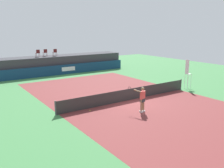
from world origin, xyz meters
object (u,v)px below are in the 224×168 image
at_px(net_post_far, 181,84).
at_px(tennis_player, 142,98).
at_px(net_post_near, 55,108).
at_px(spectator_chair_center, 55,52).
at_px(spectator_chair_left, 45,52).
at_px(umpire_chair, 188,72).
at_px(tennis_ball, 90,111).
at_px(spectator_chair_far_left, 38,53).

xyz_separation_m(net_post_far, tennis_player, (-7.19, -2.70, 0.46)).
bearing_deg(net_post_near, spectator_chair_center, 68.25).
xyz_separation_m(spectator_chair_left, umpire_chair, (8.39, -15.42, -1.11)).
bearing_deg(tennis_ball, umpire_chair, 2.93).
height_order(spectator_chair_left, spectator_chair_center, same).
relative_size(umpire_chair, tennis_player, 1.56).
bearing_deg(umpire_chair, spectator_chair_center, 115.63).
relative_size(spectator_chair_far_left, spectator_chair_center, 1.00).
relative_size(spectator_chair_center, umpire_chair, 0.32).
distance_m(spectator_chair_far_left, spectator_chair_left, 0.99).
xyz_separation_m(spectator_chair_center, umpire_chair, (7.23, -15.08, -1.11)).
xyz_separation_m(spectator_chair_left, tennis_ball, (-2.57, -15.98, -2.66)).
xyz_separation_m(tennis_player, tennis_ball, (-2.91, 2.15, -0.92)).
distance_m(spectator_chair_far_left, net_post_far, 17.65).
distance_m(net_post_far, tennis_ball, 10.13).
distance_m(umpire_chair, tennis_player, 8.51).
bearing_deg(net_post_far, umpire_chair, 0.59).
relative_size(net_post_near, net_post_far, 1.00).
distance_m(spectator_chair_left, net_post_far, 17.31).
distance_m(spectator_chair_center, net_post_far, 16.53).
bearing_deg(spectator_chair_center, tennis_player, -92.60).
height_order(spectator_chair_left, tennis_player, spectator_chair_left).
distance_m(spectator_chair_left, tennis_ball, 16.40).
bearing_deg(net_post_near, tennis_player, -27.37).
bearing_deg(tennis_ball, spectator_chair_left, 80.88).
height_order(spectator_chair_far_left, tennis_ball, spectator_chair_far_left).
bearing_deg(spectator_chair_far_left, spectator_chair_left, 7.25).
height_order(spectator_chair_center, net_post_near, spectator_chair_center).
xyz_separation_m(spectator_chair_left, spectator_chair_center, (1.16, -0.34, 0.00)).
relative_size(spectator_chair_far_left, net_post_far, 0.89).
height_order(spectator_chair_left, umpire_chair, spectator_chair_left).
bearing_deg(net_post_near, spectator_chair_far_left, 75.78).
relative_size(net_post_near, tennis_player, 0.56).
bearing_deg(spectator_chair_left, spectator_chair_far_left, -172.75).
relative_size(spectator_chair_far_left, net_post_near, 0.89).
bearing_deg(spectator_chair_left, tennis_player, -88.90).
height_order(umpire_chair, net_post_far, umpire_chair).
distance_m(net_post_near, net_post_far, 12.40).
distance_m(net_post_near, tennis_ball, 2.41).
relative_size(net_post_near, tennis_ball, 14.71).
relative_size(spectator_chair_center, net_post_near, 0.89).
relative_size(spectator_chair_center, tennis_ball, 13.06).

